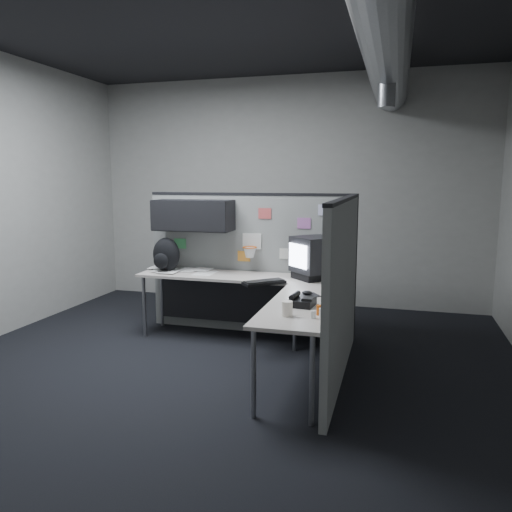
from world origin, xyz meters
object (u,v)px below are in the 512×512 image
(desk, at_px, (255,293))
(backpack, at_px, (166,255))
(monitor, at_px, (314,257))
(keyboard, at_px, (264,282))
(phone, at_px, (302,301))

(desk, relative_size, backpack, 5.90)
(monitor, bearing_deg, desk, -151.41)
(desk, distance_m, keyboard, 0.20)
(desk, xyz_separation_m, phone, (0.65, -0.85, 0.16))
(phone, bearing_deg, desk, 143.73)
(keyboard, height_order, backpack, backpack)
(backpack, bearing_deg, phone, -10.14)
(desk, height_order, phone, phone)
(monitor, height_order, backpack, monitor)
(phone, height_order, backpack, backpack)
(desk, bearing_deg, monitor, 29.26)
(keyboard, xyz_separation_m, phone, (0.53, -0.76, 0.02))
(phone, bearing_deg, monitor, 110.53)
(desk, distance_m, monitor, 0.73)
(monitor, distance_m, keyboard, 0.64)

